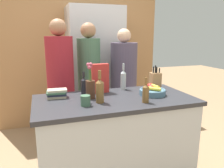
# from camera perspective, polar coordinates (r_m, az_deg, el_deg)

# --- Properties ---
(kitchen_island) EXTENTS (1.53, 0.76, 0.91)m
(kitchen_island) POSITION_cam_1_polar(r_m,az_deg,el_deg) (2.29, 0.77, -14.66)
(kitchen_island) COLOR silver
(kitchen_island) RESTS_ON ground_plane
(back_wall_wood) EXTENTS (2.73, 0.12, 2.60)m
(back_wall_wood) POSITION_cam_1_polar(r_m,az_deg,el_deg) (3.80, -8.33, 9.45)
(back_wall_wood) COLOR #AD7A4C
(back_wall_wood) RESTS_ON ground_plane
(refrigerator) EXTENTS (0.83, 0.62, 1.93)m
(refrigerator) POSITION_cam_1_polar(r_m,az_deg,el_deg) (3.52, -4.44, 3.79)
(refrigerator) COLOR #B7B7BC
(refrigerator) RESTS_ON ground_plane
(fruit_bowl) EXTENTS (0.27, 0.27, 0.11)m
(fruit_bowl) POSITION_cam_1_polar(r_m,az_deg,el_deg) (2.27, 10.49, -1.79)
(fruit_bowl) COLOR slate
(fruit_bowl) RESTS_ON kitchen_island
(knife_block) EXTENTS (0.11, 0.09, 0.27)m
(knife_block) POSITION_cam_1_polar(r_m,az_deg,el_deg) (2.47, 11.21, 0.85)
(knife_block) COLOR #A87A4C
(knife_block) RESTS_ON kitchen_island
(flower_vase) EXTENTS (0.09, 0.09, 0.35)m
(flower_vase) POSITION_cam_1_polar(r_m,az_deg,el_deg) (2.10, -5.67, -0.64)
(flower_vase) COLOR #4C2D1E
(flower_vase) RESTS_ON kitchen_island
(cereal_box) EXTENTS (0.19, 0.07, 0.31)m
(cereal_box) POSITION_cam_1_polar(r_m,az_deg,el_deg) (2.29, -3.14, 1.48)
(cereal_box) COLOR red
(cereal_box) RESTS_ON kitchen_island
(coffee_mug) EXTENTS (0.10, 0.11, 0.09)m
(coffee_mug) POSITION_cam_1_polar(r_m,az_deg,el_deg) (1.91, -6.89, -4.29)
(coffee_mug) COLOR #42664C
(coffee_mug) RESTS_ON kitchen_island
(book_stack) EXTENTS (0.20, 0.16, 0.08)m
(book_stack) POSITION_cam_1_polar(r_m,az_deg,el_deg) (2.19, -14.22, -2.41)
(book_stack) COLOR #B7A88E
(book_stack) RESTS_ON kitchen_island
(bottle_oil) EXTENTS (0.06, 0.06, 0.23)m
(bottle_oil) POSITION_cam_1_polar(r_m,az_deg,el_deg) (1.99, 8.80, -2.28)
(bottle_oil) COLOR brown
(bottle_oil) RESTS_ON kitchen_island
(bottle_vinegar) EXTENTS (0.06, 0.06, 0.23)m
(bottle_vinegar) POSITION_cam_1_polar(r_m,az_deg,el_deg) (2.27, -7.35, -0.32)
(bottle_vinegar) COLOR black
(bottle_vinegar) RESTS_ON kitchen_island
(bottle_wine) EXTENTS (0.07, 0.07, 0.30)m
(bottle_wine) POSITION_cam_1_polar(r_m,az_deg,el_deg) (1.96, -3.21, -1.60)
(bottle_wine) COLOR brown
(bottle_wine) RESTS_ON kitchen_island
(bottle_water) EXTENTS (0.06, 0.06, 0.29)m
(bottle_water) POSITION_cam_1_polar(r_m,az_deg,el_deg) (2.44, 2.96, 1.26)
(bottle_water) COLOR #B2BCC1
(bottle_water) RESTS_ON kitchen_island
(person_at_sink) EXTENTS (0.32, 0.32, 1.69)m
(person_at_sink) POSITION_cam_1_polar(r_m,az_deg,el_deg) (2.70, -13.22, 0.56)
(person_at_sink) COLOR #383842
(person_at_sink) RESTS_ON ground_plane
(person_in_blue) EXTENTS (0.30, 0.30, 1.66)m
(person_in_blue) POSITION_cam_1_polar(r_m,az_deg,el_deg) (2.88, -5.94, 1.32)
(person_in_blue) COLOR #383842
(person_in_blue) RESTS_ON ground_plane
(person_in_red_tee) EXTENTS (0.36, 0.36, 1.59)m
(person_in_red_tee) POSITION_cam_1_polar(r_m,az_deg,el_deg) (3.06, 3.04, 0.96)
(person_in_red_tee) COLOR #383842
(person_in_red_tee) RESTS_ON ground_plane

